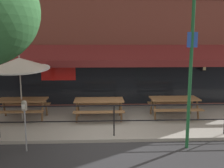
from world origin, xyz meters
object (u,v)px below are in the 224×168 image
object	(u,v)px
picnic_table_centre	(99,103)
parking_meter_near	(24,110)
picnic_table_left	(22,103)
picnic_table_right	(174,102)
patio_umbrella_left	(19,64)
street_sign_pole	(190,72)

from	to	relation	value
picnic_table_centre	parking_meter_near	bearing A→B (deg)	-128.23
picnic_table_left	picnic_table_right	xyz separation A→B (m)	(5.70, -0.04, 0.00)
picnic_table_right	patio_umbrella_left	size ratio (longest dim) A/B	0.75
patio_umbrella_left	picnic_table_right	bearing A→B (deg)	0.21
parking_meter_near	patio_umbrella_left	bearing A→B (deg)	108.93
street_sign_pole	parking_meter_near	bearing A→B (deg)	-179.66
patio_umbrella_left	parking_meter_near	xyz separation A→B (m)	(0.89, -2.59, -1.03)
picnic_table_left	street_sign_pole	distance (m)	6.11
picnic_table_right	patio_umbrella_left	world-z (taller)	patio_umbrella_left
parking_meter_near	picnic_table_left	bearing A→B (deg)	108.56
picnic_table_centre	patio_umbrella_left	size ratio (longest dim) A/B	0.75
patio_umbrella_left	parking_meter_near	size ratio (longest dim) A/B	1.69
picnic_table_right	picnic_table_left	bearing A→B (deg)	179.64
parking_meter_near	street_sign_pole	bearing A→B (deg)	0.34
picnic_table_right	parking_meter_near	bearing A→B (deg)	-151.54
picnic_table_right	street_sign_pole	bearing A→B (deg)	-98.24
picnic_table_right	patio_umbrella_left	distance (m)	5.89
picnic_table_left	parking_meter_near	bearing A→B (deg)	-71.44
parking_meter_near	street_sign_pole	size ratio (longest dim) A/B	0.34
picnic_table_right	parking_meter_near	size ratio (longest dim) A/B	1.27
picnic_table_centre	parking_meter_near	size ratio (longest dim) A/B	1.27
patio_umbrella_left	street_sign_pole	bearing A→B (deg)	-25.68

